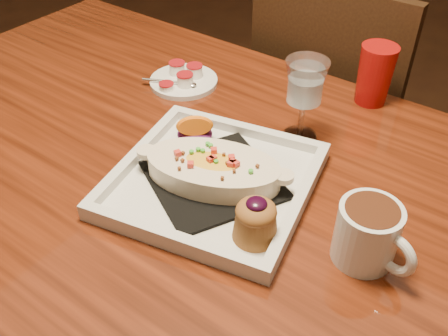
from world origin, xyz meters
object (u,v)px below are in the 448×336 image
Objects in this scene: plate at (216,178)px; goblet at (305,87)px; table at (190,209)px; red_tumbler at (375,75)px; chair_far at (333,121)px; saucer at (183,79)px; coffee_mug at (369,233)px.

plate is 2.34× the size of goblet.
table is at bearing 157.28° from plate.
goblet is at bearing -104.76° from red_tumbler.
chair_far reaches higher than table.
plate is 0.23m from goblet.
red_tumbler is (0.16, -0.23, 0.30)m from chair_far.
goblet is at bearing -4.79° from saucer.
red_tumbler is (0.09, 0.41, 0.04)m from plate.
saucer is 1.21× the size of red_tumbler.
red_tumbler is at bearing 67.83° from table.
goblet is at bearing 152.76° from coffee_mug.
coffee_mug is 1.00× the size of red_tumbler.
chair_far is at bearing 104.27° from goblet.
goblet is (0.11, -0.43, 0.35)m from chair_far.
chair_far reaches higher than goblet.
table is at bearing -118.99° from goblet.
coffee_mug is at bearing -10.29° from plate.
coffee_mug reaches higher than saucer.
chair_far is 7.51× the size of coffee_mug.
chair_far is 0.57m from goblet.
goblet is 0.33m from saucer.
goblet is 1.07× the size of saucer.
red_tumbler is at bearing 65.23° from plate.
coffee_mug is (0.33, -0.00, 0.15)m from table.
table is at bearing -48.43° from saucer.
goblet is 0.21m from red_tumbler.
plate reaches higher than saucer.
saucer is 0.41m from red_tumbler.
coffee_mug is 0.44m from red_tumbler.
saucer is (-0.27, 0.24, -0.01)m from plate.
chair_far reaches higher than plate.
plate is at bearing -10.26° from table.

